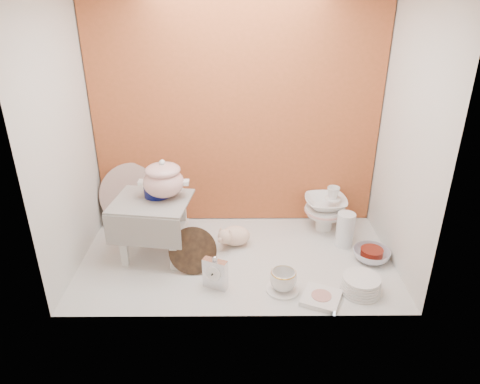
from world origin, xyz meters
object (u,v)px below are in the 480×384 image
Objects in this scene: step_stool at (154,228)px; dinner_plate_stack at (361,284)px; gold_rim_teacup at (283,280)px; blue_white_vase at (165,211)px; mantel_clock at (215,272)px; crystal_bowl at (371,255)px; soup_tureen at (163,179)px; porcelain_tower at (325,208)px; floral_platter at (133,195)px; plush_pig at (235,235)px.

step_stool is 1.96× the size of dinner_plate_stack.
blue_white_vase is at bearing 136.57° from gold_rim_teacup.
mantel_clock is 0.89× the size of crystal_bowl.
porcelain_tower is (0.98, 0.26, -0.32)m from soup_tureen.
porcelain_tower reaches higher than gold_rim_teacup.
gold_rim_teacup is (0.65, -0.38, -0.41)m from soup_tureen.
dinner_plate_stack is (1.05, -0.39, -0.43)m from soup_tureen.
gold_rim_teacup is at bearing -30.31° from soup_tureen.
floral_platter reaches higher than porcelain_tower.
blue_white_vase reaches higher than dinner_plate_stack.
step_stool is at bearing 170.51° from plush_pig.
porcelain_tower is at bearing 23.97° from step_stool.
mantel_clock is at bearing -49.94° from soup_tureen.
dinner_plate_stack is 0.67m from porcelain_tower.
step_stool reaches higher than plush_pig.
blue_white_vase is at bearing 178.52° from porcelain_tower.
floral_platter is 1.54m from crystal_bowl.
step_stool reaches higher than crystal_bowl.
plush_pig is at bearing 20.72° from step_stool.
step_stool reaches higher than dinner_plate_stack.
step_stool is at bearing 154.79° from gold_rim_teacup.
plush_pig is (0.10, 0.42, -0.03)m from mantel_clock.
step_stool is 0.49m from plush_pig.
floral_platter is at bearing 150.89° from dinner_plate_stack.
blue_white_vase is 0.73m from mantel_clock.
floral_platter is at bearing 163.02° from crystal_bowl.
soup_tureen is 1.42× the size of mantel_clock.
plush_pig is 0.80m from dinner_plate_stack.
step_stool is 1.38× the size of porcelain_tower.
floral_platter is 2.02× the size of crystal_bowl.
mantel_clock is 0.93m from crystal_bowl.
blue_white_vase is (-0.06, 0.29, -0.36)m from soup_tureen.
blue_white_vase is 1.31m from crystal_bowl.
porcelain_tower is at bearing -3.85° from floral_platter.
porcelain_tower reaches higher than crystal_bowl.
step_stool is 0.44m from floral_platter.
mantel_clock is 0.62× the size of porcelain_tower.
mantel_clock is at bearing -32.45° from step_stool.
dinner_plate_stack is at bearing -31.46° from blue_white_vase.
porcelain_tower reaches higher than plush_pig.
plush_pig is at bearing 100.36° from mantel_clock.
mantel_clock is at bearing -138.06° from porcelain_tower.
plush_pig is at bearing 145.10° from dinner_plate_stack.
step_stool is 0.34m from blue_white_vase.
dinner_plate_stack is (1.32, -0.74, -0.16)m from floral_platter.
soup_tureen is (0.07, 0.04, 0.30)m from step_stool.
step_stool is 1.09m from porcelain_tower.
floral_platter is at bearing 125.03° from step_stool.
soup_tureen is at bearing 37.75° from step_stool.
crystal_bowl is (1.26, -0.06, -0.15)m from step_stool.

